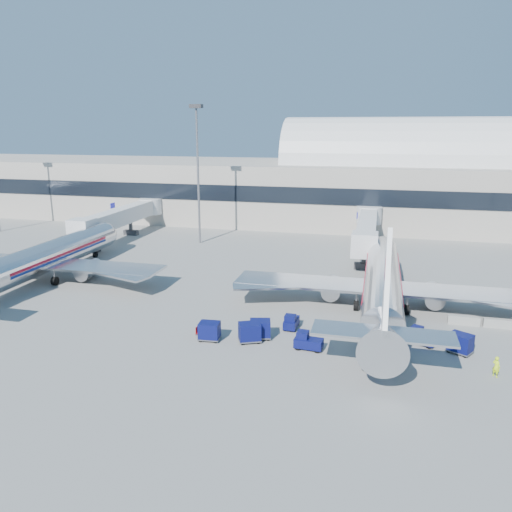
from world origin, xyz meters
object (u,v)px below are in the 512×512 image
(jetbridge_near, at_px, (367,227))
(cart_train_c, at_px, (209,331))
(tug_left, at_px, (291,322))
(ramp_worker, at_px, (496,367))
(cart_solo_far, at_px, (460,343))
(cart_open_red, at_px, (208,333))
(tug_lead, at_px, (307,341))
(barrier_near, at_px, (464,320))
(jetbridge_mid, at_px, (124,216))
(cart_train_a, at_px, (260,329))
(barrier_mid, at_px, (500,323))
(airliner_main, at_px, (382,283))
(cart_solo_near, at_px, (375,360))
(airliner_mid, at_px, (40,259))
(tug_right, at_px, (421,337))
(cart_train_b, at_px, (250,332))
(mast_west, at_px, (197,154))

(jetbridge_near, xyz_separation_m, cart_train_c, (-12.94, -38.36, -3.01))
(tug_left, distance_m, cart_train_c, 8.17)
(jetbridge_near, bearing_deg, ramp_worker, -74.19)
(cart_solo_far, distance_m, cart_open_red, 22.49)
(tug_lead, bearing_deg, barrier_near, 38.21)
(jetbridge_mid, distance_m, barrier_near, 59.90)
(cart_train_a, bearing_deg, barrier_near, 9.35)
(barrier_mid, bearing_deg, cart_solo_far, -123.58)
(barrier_mid, xyz_separation_m, cart_open_red, (-26.99, -8.93, -0.08))
(airliner_main, bearing_deg, cart_train_c, -141.84)
(cart_train_a, relative_size, cart_train_c, 1.12)
(airliner_main, xyz_separation_m, jetbridge_near, (-2.40, 26.30, 1.00))
(cart_solo_near, relative_size, cart_open_red, 1.03)
(tug_lead, xyz_separation_m, cart_solo_near, (5.87, -2.61, 0.14))
(cart_solo_far, xyz_separation_m, cart_open_red, (-22.39, -2.00, -0.56))
(cart_solo_near, bearing_deg, cart_open_red, -179.42)
(barrier_near, relative_size, cart_solo_far, 1.22)
(jetbridge_mid, bearing_deg, airliner_mid, -84.78)
(jetbridge_near, xyz_separation_m, ramp_worker, (11.21, -39.60, -3.07))
(airliner_mid, distance_m, barrier_near, 50.12)
(jetbridge_mid, distance_m, cart_solo_near, 60.02)
(jetbridge_mid, height_order, barrier_near, jetbridge_mid)
(airliner_main, distance_m, tug_lead, 13.56)
(jetbridge_near, xyz_separation_m, cart_train_a, (-8.50, -36.82, -2.99))
(tug_lead, bearing_deg, cart_open_red, -177.14)
(barrier_near, height_order, tug_right, tug_right)
(jetbridge_mid, bearing_deg, cart_solo_far, -34.97)
(jetbridge_mid, height_order, cart_train_a, jetbridge_mid)
(airliner_main, height_order, cart_solo_far, airliner_main)
(barrier_near, height_order, cart_open_red, barrier_near)
(jetbridge_mid, relative_size, barrier_mid, 9.17)
(cart_train_a, bearing_deg, jetbridge_near, 63.37)
(tug_right, bearing_deg, ramp_worker, -18.70)
(cart_train_b, height_order, cart_solo_near, cart_train_b)
(cart_open_red, bearing_deg, barrier_mid, 24.68)
(barrier_mid, bearing_deg, ramp_worker, -103.00)
(jetbridge_near, xyz_separation_m, barrier_near, (10.40, -28.81, -3.48))
(tug_left, relative_size, cart_train_b, 0.98)
(tug_left, bearing_deg, airliner_mid, 79.62)
(ramp_worker, bearing_deg, airliner_mid, 31.40)
(cart_solo_near, bearing_deg, airliner_main, 99.96)
(tug_left, bearing_deg, cart_solo_near, -127.98)
(mast_west, distance_m, tug_right, 49.64)
(jetbridge_near, relative_size, cart_train_c, 13.42)
(airliner_mid, relative_size, cart_open_red, 18.09)
(cart_train_b, bearing_deg, tug_right, -12.13)
(tug_lead, xyz_separation_m, cart_train_a, (-4.60, 1.29, 0.20))
(barrier_mid, height_order, cart_solo_far, cart_solo_far)
(jetbridge_near, relative_size, cart_solo_near, 12.96)
(cart_open_red, bearing_deg, tug_right, 15.63)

